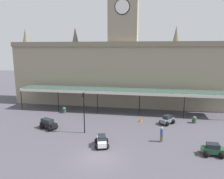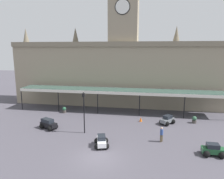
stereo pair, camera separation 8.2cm
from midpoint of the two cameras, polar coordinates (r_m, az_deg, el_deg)
The scene contains 12 objects.
ground_plane at distance 20.82m, azimuth -3.67°, elevation -17.76°, with size 140.00×140.00×0.00m, color #4C4851.
station_building at distance 37.90m, azimuth 3.20°, elevation 5.66°, with size 39.04×6.11×20.78m.
entrance_canopy at distance 33.14m, azimuth 2.09°, elevation -0.27°, with size 32.42×3.26×3.66m.
car_green_sedan at distance 22.96m, azimuth 25.66°, elevation -14.61°, with size 2.05×1.52×1.19m.
car_grey_sedan at distance 29.66m, azimuth 14.76°, elevation -8.06°, with size 2.18×2.24×1.19m.
car_black_estate at distance 28.27m, azimuth -16.69°, elevation -8.99°, with size 2.42×2.08×1.27m.
car_white_sedan at distance 22.60m, azimuth -2.73°, elevation -13.88°, with size 1.85×2.21×1.19m.
pedestrian_beside_cars at distance 24.01m, azimuth 13.32°, elevation -11.58°, with size 0.34×0.34×1.67m.
victorian_lamppost at distance 25.21m, azimuth -7.48°, elevation -4.97°, with size 0.30×0.30×5.02m.
traffic_cone at distance 29.97m, azimuth 7.83°, elevation -7.95°, with size 0.40×0.40×0.64m, color orange.
planter_near_kerb at distance 34.31m, azimuth -12.69°, elevation -5.36°, with size 0.60×0.60×0.96m.
planter_forecourt_centre at distance 31.16m, azimuth 21.38°, elevation -7.56°, with size 0.60×0.60×0.96m.
Camera 2 is at (4.40, -17.71, 10.03)m, focal length 33.91 mm.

